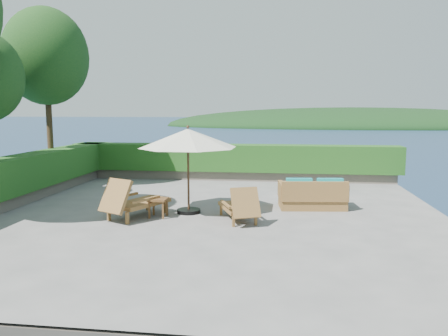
# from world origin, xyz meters

# --- Properties ---
(ground) EXTENTS (12.00, 12.00, 0.00)m
(ground) POSITION_xyz_m (0.00, 0.00, 0.00)
(ground) COLOR gray
(ground) RESTS_ON ground
(foundation) EXTENTS (12.00, 12.00, 3.00)m
(foundation) POSITION_xyz_m (0.00, 0.00, -1.55)
(foundation) COLOR #514A40
(foundation) RESTS_ON ocean
(ocean) EXTENTS (600.00, 600.00, 0.00)m
(ocean) POSITION_xyz_m (0.00, 0.00, -3.00)
(ocean) COLOR #19314E
(ocean) RESTS_ON ground
(offshore_island) EXTENTS (126.00, 57.60, 12.60)m
(offshore_island) POSITION_xyz_m (25.00, 140.00, -3.00)
(offshore_island) COLOR black
(offshore_island) RESTS_ON ocean
(planter_wall_far) EXTENTS (12.00, 0.60, 0.36)m
(planter_wall_far) POSITION_xyz_m (0.00, 5.60, 0.18)
(planter_wall_far) COLOR #6B6255
(planter_wall_far) RESTS_ON ground
(planter_wall_left) EXTENTS (0.60, 12.00, 0.36)m
(planter_wall_left) POSITION_xyz_m (-5.60, 0.00, 0.18)
(planter_wall_left) COLOR #6B6255
(planter_wall_left) RESTS_ON ground
(hedge_far) EXTENTS (12.40, 0.90, 1.00)m
(hedge_far) POSITION_xyz_m (0.00, 5.60, 0.85)
(hedge_far) COLOR #174D16
(hedge_far) RESTS_ON planter_wall_far
(hedge_left) EXTENTS (0.90, 12.40, 1.00)m
(hedge_left) POSITION_xyz_m (-5.60, 0.00, 0.85)
(hedge_left) COLOR #174D16
(hedge_left) RESTS_ON planter_wall_left
(tree_far) EXTENTS (2.80, 2.80, 6.03)m
(tree_far) POSITION_xyz_m (-6.00, 3.20, 4.40)
(tree_far) COLOR #44311A
(tree_far) RESTS_ON ground
(patio_umbrella) EXTENTS (3.30, 3.30, 2.27)m
(patio_umbrella) POSITION_xyz_m (-0.54, 0.10, 1.92)
(patio_umbrella) COLOR black
(patio_umbrella) RESTS_ON ground
(lounge_left) EXTENTS (1.46, 1.94, 1.04)m
(lounge_left) POSITION_xyz_m (-1.78, -0.62, 0.44)
(lounge_left) COLOR olive
(lounge_left) RESTS_ON ground
(lounge_right) EXTENTS (1.17, 1.68, 0.90)m
(lounge_right) POSITION_xyz_m (0.85, -0.60, 0.38)
(lounge_right) COLOR olive
(lounge_right) RESTS_ON ground
(side_table) EXTENTS (0.46, 0.46, 0.48)m
(side_table) POSITION_xyz_m (-1.19, -0.45, 0.39)
(side_table) COLOR brown
(side_table) RESTS_ON ground
(wicker_loveseat) EXTENTS (1.87, 1.10, 0.87)m
(wicker_loveseat) POSITION_xyz_m (2.69, 1.02, 0.34)
(wicker_loveseat) COLOR olive
(wicker_loveseat) RESTS_ON ground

